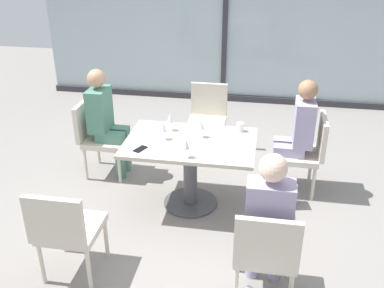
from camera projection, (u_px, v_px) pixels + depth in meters
ground_plane at (190, 203)px, 4.68m from camera, size 12.00×12.00×0.00m
window_wall_backdrop at (225, 27)px, 6.98m from camera, size 5.94×0.10×2.70m
dining_table_main at (190, 158)px, 4.44m from camera, size 1.28×0.87×0.73m
chair_front_right at (266, 250)px, 3.25m from camera, size 0.46×0.50×0.87m
chair_far_right at (306, 149)px, 4.72m from camera, size 0.50×0.46×0.87m
chair_far_left at (98, 134)px, 5.07m from camera, size 0.50×0.46×0.87m
chair_near_window at (207, 116)px, 5.56m from camera, size 0.46×0.51×0.87m
chair_front_left at (66, 228)px, 3.48m from camera, size 0.46×0.50×0.87m
person_front_right at (268, 219)px, 3.25m from camera, size 0.34×0.39×1.26m
person_far_right at (297, 131)px, 4.65m from camera, size 0.39×0.34×1.26m
person_far_left at (105, 118)px, 4.97m from camera, size 0.39×0.34×1.26m
wine_glass_0 at (201, 125)px, 4.39m from camera, size 0.07×0.07×0.18m
wine_glass_1 at (170, 118)px, 4.54m from camera, size 0.07×0.07×0.18m
wine_glass_2 at (163, 127)px, 4.35m from camera, size 0.07×0.07×0.18m
wine_glass_3 at (186, 144)px, 4.00m from camera, size 0.07×0.07×0.18m
coffee_cup at (240, 127)px, 4.56m from camera, size 0.08×0.08×0.09m
cell_phone_on_table at (140, 149)px, 4.20m from camera, size 0.12×0.16×0.01m
handbag_1 at (280, 193)px, 4.60m from camera, size 0.33×0.22×0.28m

